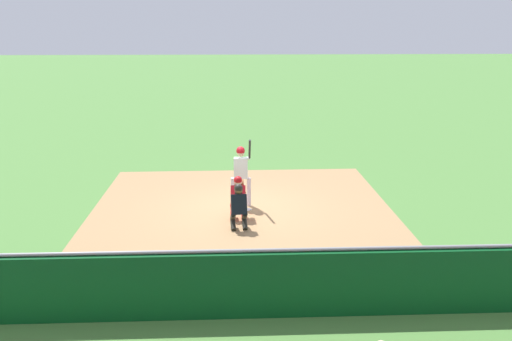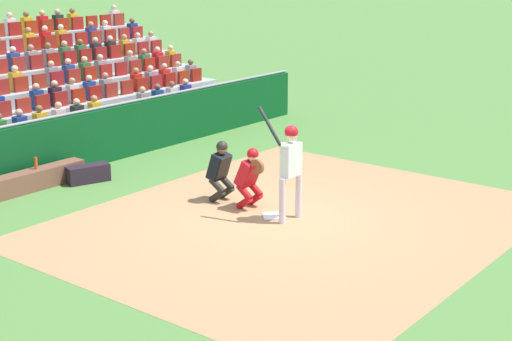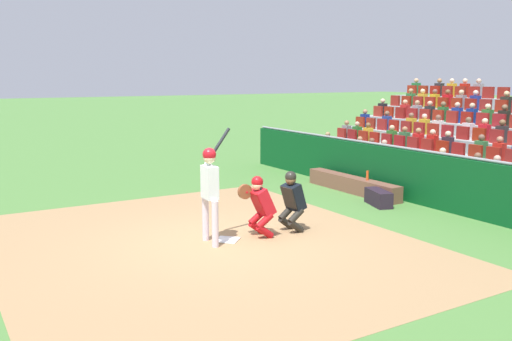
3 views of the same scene
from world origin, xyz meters
name	(u,v)px [view 1 (image 1 of 3)]	position (x,y,z in m)	size (l,w,h in m)	color
ground_plane	(242,210)	(0.00, 0.00, 0.00)	(160.00, 160.00, 0.00)	#4C7F39
infield_dirt_patch	(242,204)	(0.00, 0.50, 0.00)	(9.08, 7.59, 0.01)	#A47F54
home_plate_marker	(242,209)	(0.00, 0.00, 0.02)	(0.44, 0.44, 0.02)	white
batter_at_plate	(241,169)	(-0.01, 0.37, 1.19)	(0.63, 0.72, 2.23)	silver
catcher_crouching	(238,195)	(-0.11, -0.69, 0.71)	(0.47, 0.71, 1.28)	#B01016
home_plate_umpire	(239,205)	(-0.11, -1.48, 0.71)	(0.49, 0.49, 1.31)	black
dugout_wall	(247,284)	(0.00, -5.75, 0.68)	(16.15, 0.24, 1.41)	#09471C
dugout_bench	(360,288)	(2.34, -5.20, 0.22)	(3.51, 0.40, 0.44)	brown
water_bottle_on_bench	(332,274)	(1.75, -5.22, 0.57)	(0.07, 0.07, 0.26)	#D54A1D
equipment_duffel_bag	(281,279)	(0.75, -4.70, 0.20)	(0.95, 0.36, 0.39)	#271B29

